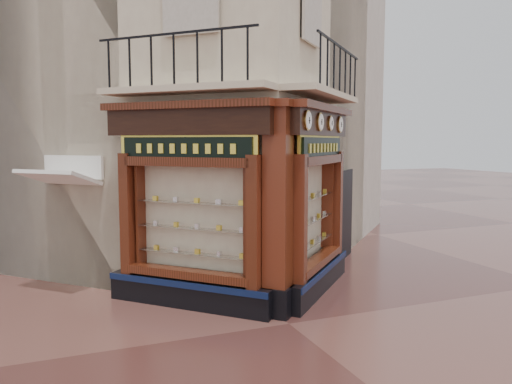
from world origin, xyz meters
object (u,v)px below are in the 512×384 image
awning (63,292)px  signboard_left (186,149)px  clock_a (308,120)px  clock_d (340,124)px  signboard_right (322,148)px  clock_c (330,123)px  clock_b (320,122)px  corner_pilaster (278,212)px

awning → signboard_left: (2.26, -2.00, 3.10)m
clock_a → clock_d: bearing=0.0°
clock_d → signboard_right: size_ratio=0.18×
clock_c → signboard_left: (-3.19, -0.11, -0.52)m
clock_c → clock_b: bearing=180.0°
clock_b → clock_d: bearing=0.0°
awning → clock_b: bearing=-161.7°
clock_d → signboard_left: clock_d is taller
signboard_left → signboard_right: size_ratio=1.00×
clock_a → clock_d: clock_d is taller
signboard_right → signboard_left: bearing=135.0°
clock_b → signboard_left: (-2.62, 0.45, -0.52)m
clock_c → clock_a: bearing=180.0°
corner_pilaster → clock_c: bearing=-11.9°
clock_c → signboard_right: size_ratio=0.15×
clock_d → signboard_right: 1.25m
clock_b → clock_c: size_ratio=1.14×
clock_c → awning: bearing=115.9°
clock_a → signboard_left: size_ratio=0.17×
clock_a → signboard_right: clock_a is taller
clock_b → clock_d: (1.17, 1.17, 0.00)m
clock_c → signboard_left: clock_c is taller
signboard_left → signboard_right: signboard_left is taller
clock_a → clock_d: 2.49m
clock_c → awning: clock_c is taller
corner_pilaster → clock_a: bearing=-47.5°
awning → signboard_right: signboard_right is taller
clock_b → awning: 6.56m
signboard_left → signboard_right: (2.92, 0.00, -0.00)m
awning → clock_d: bearing=-147.0°
clock_c → clock_d: bearing=0.0°
corner_pilaster → clock_a: 1.77m
clock_c → signboard_right: (-0.27, -0.11, -0.52)m
clock_a → signboard_left: 2.35m
clock_d → signboard_right: clock_d is taller
clock_a → signboard_right: (0.88, 1.04, -0.52)m
signboard_left → awning: bearing=3.5°
corner_pilaster → clock_d: (2.34, 1.73, 1.67)m
awning → signboard_right: bearing=-156.1°
clock_d → clock_b: bearing=-180.0°
corner_pilaster → awning: bearing=96.0°
corner_pilaster → clock_d: bearing=-8.4°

